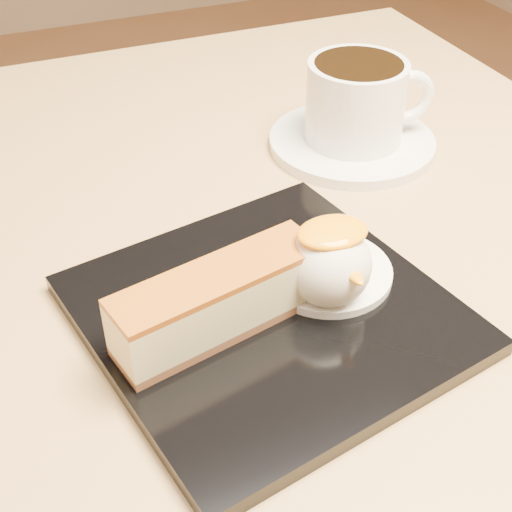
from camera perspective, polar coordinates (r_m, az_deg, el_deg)
name	(u,v)px	position (r m, az deg, el deg)	size (l,w,h in m)	color
table	(215,387)	(0.64, -3.30, -10.39)	(0.80, 0.80, 0.72)	black
dessert_plate	(268,314)	(0.47, 0.94, -4.67)	(0.22, 0.22, 0.01)	black
cheesecake	(219,300)	(0.44, -2.98, -3.57)	(0.14, 0.07, 0.04)	brown
cream_smear	(326,271)	(0.49, 5.63, -1.24)	(0.09, 0.09, 0.01)	white
ice_cream_scoop	(329,265)	(0.46, 5.84, -0.69)	(0.06, 0.06, 0.06)	white
mango_sauce	(333,232)	(0.45, 6.14, 1.91)	(0.05, 0.04, 0.01)	orange
mint_sprig	(272,256)	(0.49, 1.32, 0.00)	(0.04, 0.03, 0.00)	#358F2E
saucer	(352,142)	(0.66, 7.66, 9.00)	(0.15, 0.15, 0.01)	white
coffee_cup	(358,100)	(0.64, 8.17, 12.26)	(0.12, 0.09, 0.07)	white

